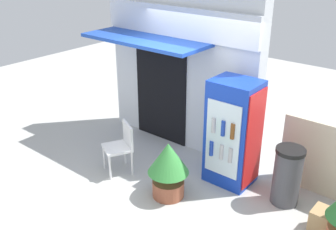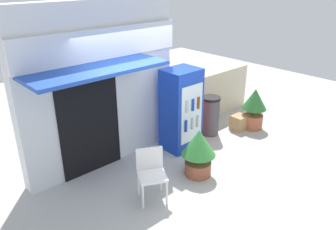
{
  "view_description": "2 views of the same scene",
  "coord_description": "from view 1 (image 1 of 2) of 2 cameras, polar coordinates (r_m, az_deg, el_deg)",
  "views": [
    {
      "loc": [
        3.42,
        -4.04,
        3.55
      ],
      "look_at": [
        -0.0,
        0.18,
        1.12
      ],
      "focal_mm": 41.37,
      "sensor_mm": 36.0,
      "label": 1
    },
    {
      "loc": [
        -3.62,
        -3.69,
        3.44
      ],
      "look_at": [
        0.08,
        0.33,
        1.09
      ],
      "focal_mm": 35.61,
      "sensor_mm": 36.0,
      "label": 2
    }
  ],
  "objects": [
    {
      "name": "potted_plant_near_shop",
      "position": [
        5.78,
        0.04,
        -7.48
      ],
      "size": [
        0.62,
        0.62,
        0.9
      ],
      "color": "#995138",
      "rests_on": "ground"
    },
    {
      "name": "storefront_building",
      "position": [
        7.03,
        1.77,
        7.62
      ],
      "size": [
        3.14,
        1.16,
        3.04
      ],
      "color": "silver",
      "rests_on": "ground"
    },
    {
      "name": "cardboard_box",
      "position": [
        5.69,
        22.13,
        -14.45
      ],
      "size": [
        0.37,
        0.33,
        0.34
      ],
      "primitive_type": "cube",
      "rotation": [
        0.0,
        0.0,
        -0.03
      ],
      "color": "tan",
      "rests_on": "ground"
    },
    {
      "name": "trash_bin",
      "position": [
        5.95,
        17.15,
        -8.56
      ],
      "size": [
        0.42,
        0.42,
        0.9
      ],
      "color": "#47474C",
      "rests_on": "ground"
    },
    {
      "name": "ground",
      "position": [
        6.38,
        -1.02,
        -9.8
      ],
      "size": [
        16.0,
        16.0,
        0.0
      ],
      "primitive_type": "plane",
      "color": "#B2B2AD"
    },
    {
      "name": "drink_cooler",
      "position": [
        6.08,
        9.57,
        -2.64
      ],
      "size": [
        0.73,
        0.65,
        1.71
      ],
      "color": "#1438B2",
      "rests_on": "ground"
    },
    {
      "name": "plastic_chair",
      "position": [
        6.46,
        -6.86,
        -4.27
      ],
      "size": [
        0.59,
        0.59,
        0.85
      ],
      "color": "white",
      "rests_on": "ground"
    }
  ]
}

